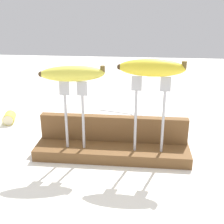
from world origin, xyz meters
The scene contains 9 objects.
ground_plane centered at (0.00, 0.00, 0.00)m, with size 3.00×3.00×0.00m, color white.
wooden_board centered at (0.00, 0.00, 0.02)m, with size 0.42×0.10×0.03m, color brown.
board_backstop centered at (0.00, 0.04, 0.07)m, with size 0.41×0.02×0.07m, color brown.
fork_stand_left centered at (-0.10, -0.01, 0.14)m, with size 0.07×0.01×0.18m.
fork_stand_right centered at (0.10, -0.01, 0.15)m, with size 0.10×0.01×0.20m.
banana_raised_left centered at (-0.10, -0.01, 0.23)m, with size 0.17×0.07×0.04m.
banana_raised_right centered at (0.10, -0.01, 0.25)m, with size 0.17×0.05×0.04m.
fork_fallen_near centered at (0.02, 0.33, 0.00)m, with size 0.17×0.06×0.01m.
banana_chunk_near centered at (-0.38, 0.20, 0.02)m, with size 0.05×0.06×0.04m.
Camera 1 is at (0.07, -0.72, 0.40)m, focal length 47.62 mm.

